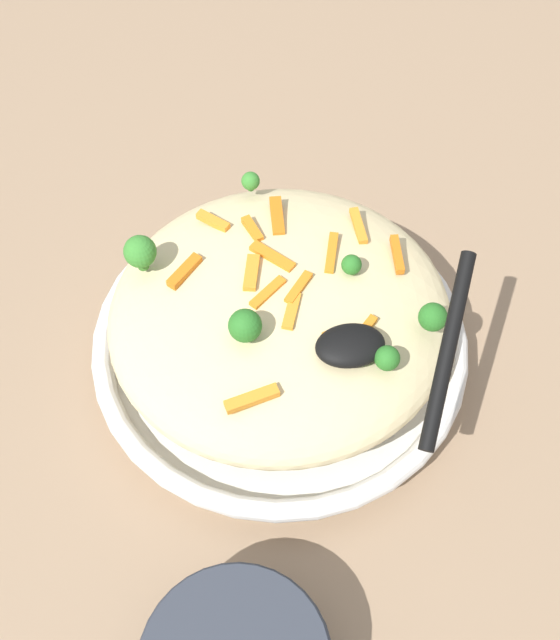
# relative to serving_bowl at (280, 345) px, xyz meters

# --- Properties ---
(ground_plane) EXTENTS (2.40, 2.40, 0.00)m
(ground_plane) POSITION_rel_serving_bowl_xyz_m (0.00, 0.00, -0.02)
(ground_plane) COLOR #9E7F60
(serving_bowl) EXTENTS (0.34, 0.34, 0.04)m
(serving_bowl) POSITION_rel_serving_bowl_xyz_m (0.00, 0.00, 0.00)
(serving_bowl) COLOR white
(serving_bowl) RESTS_ON ground_plane
(pasta_mound) EXTENTS (0.30, 0.29, 0.07)m
(pasta_mound) POSITION_rel_serving_bowl_xyz_m (0.00, 0.00, 0.05)
(pasta_mound) COLOR beige
(pasta_mound) RESTS_ON serving_bowl
(carrot_piece_0) EXTENTS (0.02, 0.04, 0.01)m
(carrot_piece_0) POSITION_rel_serving_bowl_xyz_m (-0.05, -0.03, 0.08)
(carrot_piece_0) COLOR orange
(carrot_piece_0) RESTS_ON pasta_mound
(carrot_piece_1) EXTENTS (0.01, 0.04, 0.01)m
(carrot_piece_1) POSITION_rel_serving_bowl_xyz_m (-0.11, -0.02, 0.08)
(carrot_piece_1) COLOR orange
(carrot_piece_1) RESTS_ON pasta_mound
(carrot_piece_2) EXTENTS (0.02, 0.03, 0.01)m
(carrot_piece_2) POSITION_rel_serving_bowl_xyz_m (0.01, -0.07, 0.08)
(carrot_piece_2) COLOR orange
(carrot_piece_2) RESTS_ON pasta_mound
(carrot_piece_3) EXTENTS (0.03, 0.03, 0.01)m
(carrot_piece_3) POSITION_rel_serving_bowl_xyz_m (0.01, -0.00, 0.09)
(carrot_piece_3) COLOR orange
(carrot_piece_3) RESTS_ON pasta_mound
(carrot_piece_4) EXTENTS (0.01, 0.04, 0.01)m
(carrot_piece_4) POSITION_rel_serving_bowl_xyz_m (-0.08, -0.06, 0.08)
(carrot_piece_4) COLOR orange
(carrot_piece_4) RESTS_ON pasta_mound
(carrot_piece_5) EXTENTS (0.02, 0.04, 0.01)m
(carrot_piece_5) POSITION_rel_serving_bowl_xyz_m (-0.01, 0.02, 0.09)
(carrot_piece_5) COLOR orange
(carrot_piece_5) RESTS_ON pasta_mound
(carrot_piece_6) EXTENTS (0.01, 0.04, 0.01)m
(carrot_piece_6) POSITION_rel_serving_bowl_xyz_m (-0.01, -0.08, 0.08)
(carrot_piece_6) COLOR orange
(carrot_piece_6) RESTS_ON pasta_mound
(carrot_piece_7) EXTENTS (0.01, 0.03, 0.01)m
(carrot_piece_7) POSITION_rel_serving_bowl_xyz_m (-0.03, 0.06, 0.08)
(carrot_piece_7) COLOR orange
(carrot_piece_7) RESTS_ON pasta_mound
(carrot_piece_8) EXTENTS (0.03, 0.03, 0.01)m
(carrot_piece_8) POSITION_rel_serving_bowl_xyz_m (0.04, -0.09, 0.08)
(carrot_piece_8) COLOR orange
(carrot_piece_8) RESTS_ON pasta_mound
(carrot_piece_9) EXTENTS (0.03, 0.03, 0.01)m
(carrot_piece_9) POSITION_rel_serving_bowl_xyz_m (0.08, -0.04, 0.08)
(carrot_piece_9) COLOR orange
(carrot_piece_9) RESTS_ON pasta_mound
(carrot_piece_10) EXTENTS (0.03, 0.03, 0.01)m
(carrot_piece_10) POSITION_rel_serving_bowl_xyz_m (-0.02, -0.00, 0.09)
(carrot_piece_10) COLOR orange
(carrot_piece_10) RESTS_ON pasta_mound
(carrot_piece_11) EXTENTS (0.02, 0.04, 0.01)m
(carrot_piece_11) POSITION_rel_serving_bowl_xyz_m (0.02, -0.02, 0.09)
(carrot_piece_11) COLOR orange
(carrot_piece_11) RESTS_ON pasta_mound
(carrot_piece_12) EXTENTS (0.04, 0.04, 0.01)m
(carrot_piece_12) POSITION_rel_serving_bowl_xyz_m (-0.00, -0.04, 0.09)
(carrot_piece_12) COLOR orange
(carrot_piece_12) RESTS_ON pasta_mound
(carrot_piece_13) EXTENTS (0.02, 0.02, 0.01)m
(carrot_piece_13) POSITION_rel_serving_bowl_xyz_m (-0.06, 0.05, 0.08)
(carrot_piece_13) COLOR orange
(carrot_piece_13) RESTS_ON pasta_mound
(carrot_piece_14) EXTENTS (0.04, 0.02, 0.01)m
(carrot_piece_14) POSITION_rel_serving_bowl_xyz_m (0.04, 0.09, 0.08)
(carrot_piece_14) COLOR orange
(carrot_piece_14) RESTS_ON pasta_mound
(broccoli_floret_0) EXTENTS (0.02, 0.02, 0.03)m
(broccoli_floret_0) POSITION_rel_serving_bowl_xyz_m (-0.12, 0.05, 0.09)
(broccoli_floret_0) COLOR #296820
(broccoli_floret_0) RESTS_ON pasta_mound
(broccoli_floret_1) EXTENTS (0.03, 0.03, 0.03)m
(broccoli_floret_1) POSITION_rel_serving_bowl_xyz_m (0.11, -0.05, 0.10)
(broccoli_floret_1) COLOR #377928
(broccoli_floret_1) RESTS_ON pasta_mound
(broccoli_floret_2) EXTENTS (0.02, 0.02, 0.02)m
(broccoli_floret_2) POSITION_rel_serving_bowl_xyz_m (0.01, -0.12, 0.09)
(broccoli_floret_2) COLOR #377928
(broccoli_floret_2) RESTS_ON pasta_mound
(broccoli_floret_3) EXTENTS (0.02, 0.02, 0.02)m
(broccoli_floret_3) POSITION_rel_serving_bowl_xyz_m (-0.06, -0.01, 0.09)
(broccoli_floret_3) COLOR #296820
(broccoli_floret_3) RESTS_ON pasta_mound
(broccoli_floret_4) EXTENTS (0.02, 0.02, 0.02)m
(broccoli_floret_4) POSITION_rel_serving_bowl_xyz_m (-0.07, 0.08, 0.09)
(broccoli_floret_4) COLOR #296820
(broccoli_floret_4) RESTS_ON pasta_mound
(broccoli_floret_5) EXTENTS (0.03, 0.03, 0.03)m
(broccoli_floret_5) POSITION_rel_serving_bowl_xyz_m (0.03, 0.04, 0.10)
(broccoli_floret_5) COLOR #296820
(broccoli_floret_5) RESTS_ON pasta_mound
(serving_spoon) EXTENTS (0.13, 0.14, 0.07)m
(serving_spoon) POSITION_rel_serving_bowl_xyz_m (-0.07, 0.07, 0.10)
(serving_spoon) COLOR black
(serving_spoon) RESTS_ON pasta_mound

